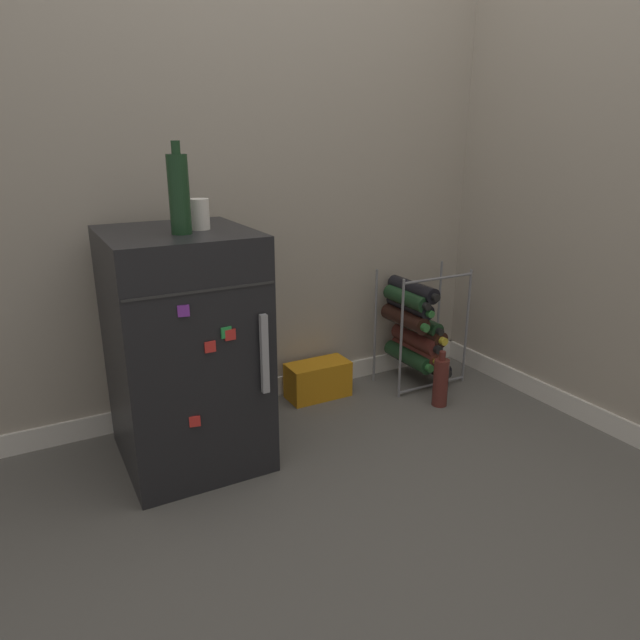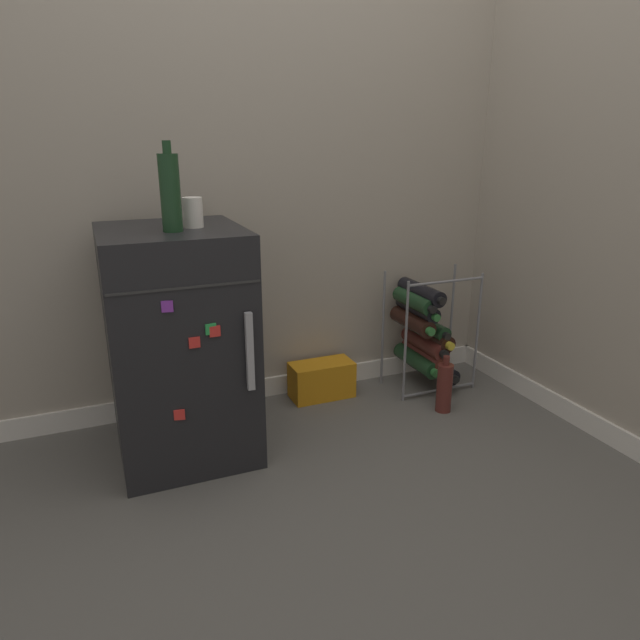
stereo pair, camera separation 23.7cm
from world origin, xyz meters
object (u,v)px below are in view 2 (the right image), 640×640
at_px(soda_box, 322,380).
at_px(loose_bottle_floor, 444,387).
at_px(wine_rack, 423,333).
at_px(fridge_top_bottle, 170,192).
at_px(mini_fridge, 179,344).
at_px(fridge_top_cup, 193,212).

height_order(soda_box, loose_bottle_floor, loose_bottle_floor).
xyz_separation_m(wine_rack, soda_box, (-0.48, 0.08, -0.19)).
bearing_deg(fridge_top_bottle, loose_bottle_floor, -2.30).
relative_size(fridge_top_bottle, loose_bottle_floor, 1.12).
relative_size(mini_fridge, fridge_top_bottle, 2.95).
bearing_deg(fridge_top_cup, loose_bottle_floor, -5.99).
bearing_deg(loose_bottle_floor, mini_fridge, 173.69).
xyz_separation_m(wine_rack, fridge_top_cup, (-1.06, -0.15, 0.63)).
xyz_separation_m(mini_fridge, soda_box, (0.66, 0.22, -0.34)).
bearing_deg(mini_fridge, soda_box, 18.19).
distance_m(wine_rack, soda_box, 0.53).
bearing_deg(wine_rack, loose_bottle_floor, -99.46).
distance_m(wine_rack, loose_bottle_floor, 0.31).
height_order(mini_fridge, soda_box, mini_fridge).
height_order(mini_fridge, loose_bottle_floor, mini_fridge).
xyz_separation_m(fridge_top_cup, fridge_top_bottle, (-0.08, -0.06, 0.08)).
bearing_deg(mini_fridge, fridge_top_bottle, -89.51).
bearing_deg(loose_bottle_floor, fridge_top_bottle, 177.70).
bearing_deg(fridge_top_cup, mini_fridge, 169.67).
distance_m(mini_fridge, loose_bottle_floor, 1.15).
bearing_deg(fridge_top_bottle, soda_box, 24.05).
bearing_deg(soda_box, fridge_top_bottle, -155.95).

